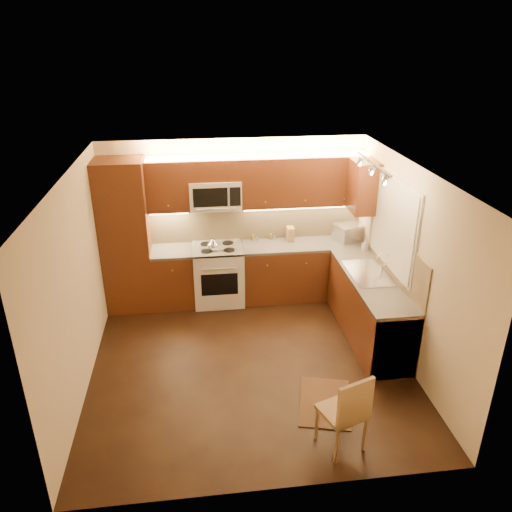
{
  "coord_description": "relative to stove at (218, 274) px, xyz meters",
  "views": [
    {
      "loc": [
        -0.59,
        -5.31,
        3.91
      ],
      "look_at": [
        0.15,
        0.55,
        1.25
      ],
      "focal_mm": 34.97,
      "sensor_mm": 36.0,
      "label": 1
    }
  ],
  "objects": [
    {
      "name": "upper_cab_bridge",
      "position": [
        0.0,
        0.15,
        1.63
      ],
      "size": [
        0.76,
        0.35,
        0.31
      ],
      "primitive_type": "cube",
      "color": "#4D2010",
      "rests_on": "wall_back"
    },
    {
      "name": "upper_cab_back_left",
      "position": [
        -0.69,
        0.15,
        1.42
      ],
      "size": [
        0.62,
        0.35,
        0.75
      ],
      "primitive_type": "cube",
      "color": "#4D2010",
      "rests_on": "wall_back"
    },
    {
      "name": "base_cab_right",
      "position": [
        2.0,
        -1.28,
        -0.03
      ],
      "size": [
        0.6,
        2.0,
        0.86
      ],
      "primitive_type": "cube",
      "color": "#4D2010",
      "rests_on": "floor"
    },
    {
      "name": "counter_right",
      "position": [
        2.0,
        -1.28,
        0.42
      ],
      "size": [
        0.6,
        2.0,
        0.04
      ],
      "primitive_type": "cube",
      "color": "#373432",
      "rests_on": "base_cab_right"
    },
    {
      "name": "sink",
      "position": [
        2.0,
        -1.12,
        0.52
      ],
      "size": [
        0.52,
        0.86,
        0.15
      ],
      "primitive_type": null,
      "color": "silver",
      "rests_on": "counter_right"
    },
    {
      "name": "backsplash_right",
      "position": [
        2.29,
        -1.28,
        0.74
      ],
      "size": [
        0.02,
        2.0,
        0.6
      ],
      "primitive_type": "cube",
      "color": "tan",
      "rests_on": "wall_right"
    },
    {
      "name": "counter_back_left",
      "position": [
        -0.69,
        0.02,
        0.42
      ],
      "size": [
        0.62,
        0.6,
        0.04
      ],
      "primitive_type": "cube",
      "color": "#373432",
      "rests_on": "base_cab_back_left"
    },
    {
      "name": "rug",
      "position": [
        1.07,
        -2.58,
        -0.45
      ],
      "size": [
        0.77,
        0.97,
        0.01
      ],
      "primitive_type": "cube",
      "rotation": [
        0.0,
        0.0,
        -0.26
      ],
      "color": "black",
      "rests_on": "floor"
    },
    {
      "name": "knife_block",
      "position": [
        1.16,
        0.17,
        0.55
      ],
      "size": [
        0.11,
        0.17,
        0.22
      ],
      "primitive_type": "cube",
      "rotation": [
        0.0,
        0.0,
        0.04
      ],
      "color": "#9B7946",
      "rests_on": "counter_back_right"
    },
    {
      "name": "faucet",
      "position": [
        2.18,
        -1.12,
        0.59
      ],
      "size": [
        0.2,
        0.04,
        0.3
      ],
      "primitive_type": null,
      "color": "silver",
      "rests_on": "counter_right"
    },
    {
      "name": "dining_chair",
      "position": [
        1.06,
        -3.21,
        -0.0
      ],
      "size": [
        0.52,
        0.52,
        0.92
      ],
      "primitive_type": null,
      "rotation": [
        0.0,
        0.0,
        0.35
      ],
      "color": "#9B7946",
      "rests_on": "floor"
    },
    {
      "name": "counter_back_right",
      "position": [
        1.34,
        0.02,
        0.42
      ],
      "size": [
        1.92,
        0.6,
        0.04
      ],
      "primitive_type": "cube",
      "color": "#373432",
      "rests_on": "base_cab_back_right"
    },
    {
      "name": "upper_cab_right_corner",
      "position": [
        2.12,
        -0.28,
        1.42
      ],
      "size": [
        0.35,
        0.5,
        0.75
      ],
      "primitive_type": "cube",
      "color": "#4D2010",
      "rests_on": "wall_right"
    },
    {
      "name": "spice_jar_a",
      "position": [
        0.64,
        0.19,
        0.48
      ],
      "size": [
        0.05,
        0.05,
        0.09
      ],
      "primitive_type": "cylinder",
      "rotation": [
        0.0,
        0.0,
        -0.08
      ],
      "color": "silver",
      "rests_on": "counter_back_right"
    },
    {
      "name": "stove",
      "position": [
        0.0,
        0.0,
        0.0
      ],
      "size": [
        0.76,
        0.65,
        0.92
      ],
      "primitive_type": null,
      "color": "silver",
      "rests_on": "floor"
    },
    {
      "name": "spice_jar_c",
      "position": [
        0.91,
        0.24,
        0.48
      ],
      "size": [
        0.05,
        0.05,
        0.09
      ],
      "primitive_type": "cylinder",
      "rotation": [
        0.0,
        0.0,
        0.35
      ],
      "color": "silver",
      "rests_on": "counter_back_right"
    },
    {
      "name": "pantry",
      "position": [
        -1.35,
        0.02,
        0.69
      ],
      "size": [
        0.7,
        0.6,
        2.3
      ],
      "primitive_type": "cube",
      "color": "#4D2010",
      "rests_on": "floor"
    },
    {
      "name": "window_blinds",
      "position": [
        2.27,
        -1.12,
        1.14
      ],
      "size": [
        0.02,
        1.36,
        1.16
      ],
      "primitive_type": "cube",
      "color": "silver",
      "rests_on": "wall_right"
    },
    {
      "name": "upper_cab_back_right",
      "position": [
        1.34,
        0.15,
        1.42
      ],
      "size": [
        1.92,
        0.35,
        0.75
      ],
      "primitive_type": "cube",
      "color": "#4D2010",
      "rests_on": "wall_back"
    },
    {
      "name": "spice_jar_d",
      "position": [
        0.57,
        0.26,
        0.49
      ],
      "size": [
        0.05,
        0.05,
        0.1
      ],
      "primitive_type": "cylinder",
      "rotation": [
        0.0,
        0.0,
        0.11
      ],
      "color": "olive",
      "rests_on": "counter_back_right"
    },
    {
      "name": "base_cab_back_left",
      "position": [
        -0.69,
        0.02,
        -0.03
      ],
      "size": [
        0.62,
        0.6,
        0.86
      ],
      "primitive_type": "cube",
      "color": "#4D2010",
      "rests_on": "floor"
    },
    {
      "name": "floor",
      "position": [
        0.3,
        -1.68,
        -0.46
      ],
      "size": [
        4.0,
        4.0,
        0.01
      ],
      "primitive_type": "cube",
      "color": "black",
      "rests_on": "ground"
    },
    {
      "name": "wall_right",
      "position": [
        2.3,
        -1.68,
        0.79
      ],
      "size": [
        0.01,
        4.0,
        2.5
      ],
      "primitive_type": "cube",
      "color": "beige",
      "rests_on": "ground"
    },
    {
      "name": "window_frame",
      "position": [
        2.29,
        -1.12,
        1.14
      ],
      "size": [
        0.03,
        1.44,
        1.24
      ],
      "primitive_type": "cube",
      "color": "silver",
      "rests_on": "wall_right"
    },
    {
      "name": "base_cab_back_right",
      "position": [
        1.34,
        0.02,
        -0.03
      ],
      "size": [
        1.92,
        0.6,
        0.86
      ],
      "primitive_type": "cube",
      "color": "#4D2010",
      "rests_on": "floor"
    },
    {
      "name": "track_light_bar",
      "position": [
        1.85,
        -1.27,
        2.0
      ],
      "size": [
        0.04,
        1.2,
        0.03
      ],
      "primitive_type": "cube",
      "color": "silver",
      "rests_on": "ceiling"
    },
    {
      "name": "wall_front",
      "position": [
        0.3,
        -3.67,
        0.79
      ],
      "size": [
        4.0,
        0.01,
        2.5
      ],
      "primitive_type": "cube",
      "color": "beige",
      "rests_on": "ground"
    },
    {
      "name": "dishwasher",
      "position": [
        2.0,
        -1.98,
        -0.03
      ],
      "size": [
        0.58,
        0.6,
        0.84
      ],
      "primitive_type": "cube",
      "color": "silver",
      "rests_on": "floor"
    },
    {
      "name": "spice_jar_b",
      "position": [
        0.86,
        0.26,
        0.48
      ],
      "size": [
        0.06,
        0.06,
        0.09
      ],
      "primitive_type": "cylinder",
      "rotation": [
        0.0,
        0.0,
        0.35
      ],
      "color": "brown",
      "rests_on": "counter_back_right"
    },
    {
      "name": "toaster_oven",
      "position": [
        2.08,
        0.09,
        0.57
      ],
      "size": [
        0.53,
        0.47,
        0.26
      ],
      "primitive_type": "cube",
      "rotation": [
        0.0,
        0.0,
        0.38
      ],
      "color": "silver",
      "rests_on": "counter_back_right"
    },
    {
      "name": "wall_left",
      "position": [
        -1.7,
        -1.68,
        0.79
      ],
      "size": [
        0.01,
        4.0,
        2.5
      ],
      "primitive_type": "cube",
      "color": "beige",
      "rests_on": "ground"
    },
    {
      "name": "soap_bottle",
      "position": [
        2.21,
        -0.34,
        0.52
      ],
      "size": [
        0.09,
        0.1,
        0.17
      ],
      "primitive_type": "imported",
      "rotation": [
        0.0,
        0.0,
        0.32
      ],
      "color": "#BAB9BE",
      "rests_on": "counter_right"
    },
    {
      "name": "ceiling",
      "position": [
        0.3,
        -1.68,
        2.04
      ],
      "size": [
        4.0,
        4.0,
        0.01
      ],
      "primitive_type": "cube",
      "color": "beige",
      "rests_on": "ground"
    },
    {
      "name": "kettle",
      "position": [
        -0.07,
        -0.11,
        0.56
      ],
      "size": [
        0.18,
        0.18,
        0.2
      ],
      "primitive_type": null,
      "rotation": [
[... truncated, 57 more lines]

